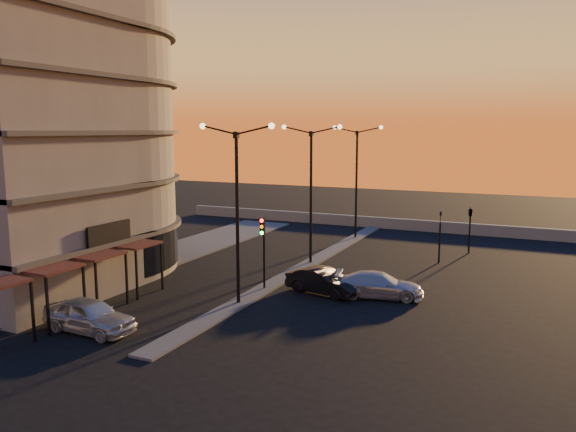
{
  "coord_description": "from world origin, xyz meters",
  "views": [
    {
      "loc": [
        14.38,
        -24.96,
        9.17
      ],
      "look_at": [
        -0.36,
        7.05,
        3.73
      ],
      "focal_mm": 35.0,
      "sensor_mm": 36.0,
      "label": 1
    }
  ],
  "objects_px": {
    "traffic_light_main": "(263,241)",
    "car_sedan": "(323,281)",
    "car_hatchback": "(89,315)",
    "car_wagon": "(379,285)",
    "streetlamp_mid": "(311,183)"
  },
  "relations": [
    {
      "from": "traffic_light_main",
      "to": "car_sedan",
      "type": "xyz_separation_m",
      "value": [
        3.38,
        0.81,
        -2.17
      ]
    },
    {
      "from": "car_hatchback",
      "to": "car_wagon",
      "type": "bearing_deg",
      "value": -42.34
    },
    {
      "from": "car_hatchback",
      "to": "car_wagon",
      "type": "distance_m",
      "value": 15.08
    },
    {
      "from": "streetlamp_mid",
      "to": "traffic_light_main",
      "type": "relative_size",
      "value": 2.24
    },
    {
      "from": "traffic_light_main",
      "to": "car_sedan",
      "type": "distance_m",
      "value": 4.1
    },
    {
      "from": "car_sedan",
      "to": "car_wagon",
      "type": "xyz_separation_m",
      "value": [
        3.03,
        0.68,
        -0.02
      ]
    },
    {
      "from": "streetlamp_mid",
      "to": "car_sedan",
      "type": "distance_m",
      "value": 8.67
    },
    {
      "from": "car_sedan",
      "to": "streetlamp_mid",
      "type": "bearing_deg",
      "value": 41.27
    },
    {
      "from": "car_wagon",
      "to": "car_sedan",
      "type": "bearing_deg",
      "value": 89.82
    },
    {
      "from": "traffic_light_main",
      "to": "car_hatchback",
      "type": "relative_size",
      "value": 0.93
    },
    {
      "from": "car_wagon",
      "to": "streetlamp_mid",
      "type": "bearing_deg",
      "value": 35.78
    },
    {
      "from": "car_sedan",
      "to": "car_wagon",
      "type": "bearing_deg",
      "value": -64.15
    },
    {
      "from": "streetlamp_mid",
      "to": "car_hatchback",
      "type": "distance_m",
      "value": 17.6
    },
    {
      "from": "streetlamp_mid",
      "to": "car_wagon",
      "type": "height_order",
      "value": "streetlamp_mid"
    },
    {
      "from": "streetlamp_mid",
      "to": "car_sedan",
      "type": "height_order",
      "value": "streetlamp_mid"
    }
  ]
}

